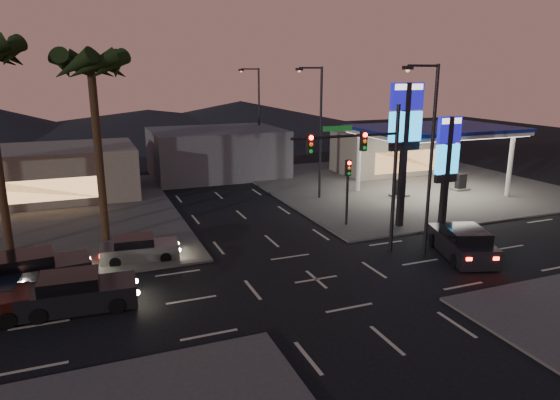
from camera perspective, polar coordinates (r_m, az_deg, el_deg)
name	(u,v)px	position (r m, az deg, el deg)	size (l,w,h in m)	color
ground	(316,279)	(24.15, 4.16, -9.04)	(140.00, 140.00, 0.00)	black
corner_lot_ne	(401,184)	(45.20, 13.68, 1.81)	(24.00, 24.00, 0.12)	#47443F
gas_station	(435,132)	(41.25, 17.30, 7.48)	(12.20, 8.20, 5.47)	silver
convenience_store	(390,152)	(50.01, 12.41, 5.33)	(10.00, 6.00, 4.00)	#726B5B
pylon_sign_tall	(405,127)	(31.44, 14.13, 8.14)	(2.20, 0.35, 9.00)	black
pylon_sign_short	(447,155)	(32.41, 18.58, 4.90)	(1.60, 0.35, 7.00)	black
traffic_signal_mast	(367,160)	(26.09, 9.93, 4.56)	(6.10, 0.39, 8.00)	black
pedestal_signal	(348,182)	(31.62, 7.75, 2.09)	(0.32, 0.39, 4.30)	black
streetlight_near	(429,150)	(26.94, 16.63, 5.53)	(2.14, 0.25, 10.00)	black
streetlight_mid	(318,125)	(37.92, 4.39, 8.49)	(2.14, 0.25, 10.00)	black
streetlight_far	(257,112)	(50.82, -2.63, 10.01)	(2.14, 0.25, 10.00)	black
palm_a	(91,75)	(29.40, -20.75, 13.18)	(4.41, 4.41, 10.86)	black
building_far_west	(26,175)	(42.79, -27.00, 2.60)	(16.00, 8.00, 4.00)	#726B5B
building_far_mid	(217,152)	(47.95, -7.24, 5.42)	(12.00, 9.00, 4.40)	#4C4C51
hill_right	(241,116)	(83.94, -4.50, 9.50)	(50.00, 50.00, 5.00)	black
hill_center	(148,123)	(80.85, -14.81, 8.54)	(60.00, 60.00, 4.00)	black
car_lane_a_front	(77,293)	(22.65, -22.20, -9.80)	(4.84, 2.23, 1.55)	black
car_lane_b_front	(139,249)	(27.21, -15.82, -5.44)	(4.15, 2.03, 1.31)	#535355
car_lane_b_mid	(32,271)	(25.71, -26.47, -7.29)	(5.12, 2.49, 1.62)	black
suv_station	(463,243)	(28.39, 20.13, -4.62)	(3.54, 5.34, 1.65)	black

